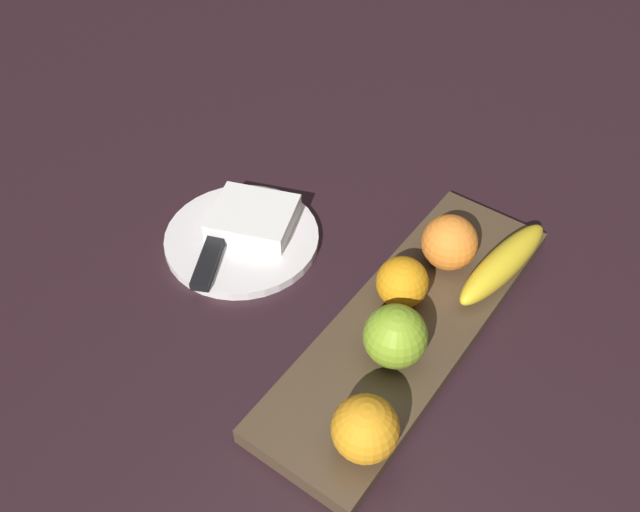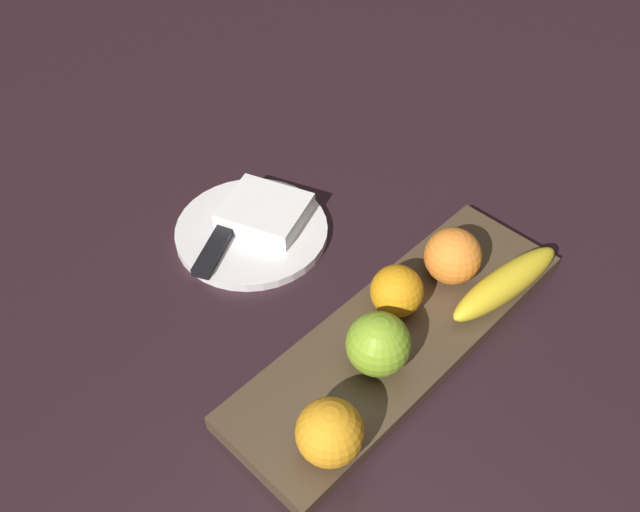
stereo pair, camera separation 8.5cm
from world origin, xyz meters
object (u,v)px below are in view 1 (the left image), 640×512
at_px(fruit_tray, 408,326).
at_px(orange_center, 402,282).
at_px(apple, 395,336).
at_px(dinner_plate, 242,239).
at_px(folded_napkin, 253,217).
at_px(orange_near_apple, 449,242).
at_px(banana, 503,263).
at_px(knife, 211,255).
at_px(orange_near_banana, 365,429).

relative_size(fruit_tray, orange_center, 7.41).
xyz_separation_m(apple, dinner_plate, (0.06, 0.28, -0.05)).
bearing_deg(apple, folded_napkin, 73.54).
relative_size(apple, folded_napkin, 0.66).
bearing_deg(folded_napkin, orange_near_apple, -71.62).
bearing_deg(orange_near_apple, apple, -172.29).
bearing_deg(folded_napkin, banana, -71.65).
height_order(dinner_plate, folded_napkin, folded_napkin).
distance_m(fruit_tray, knife, 0.28).
distance_m(orange_center, dinner_plate, 0.24).
distance_m(fruit_tray, orange_center, 0.06).
distance_m(dinner_plate, folded_napkin, 0.03).
bearing_deg(orange_near_apple, folded_napkin, 108.38).
bearing_deg(orange_near_banana, orange_center, 20.91).
xyz_separation_m(orange_center, knife, (-0.08, 0.24, -0.04)).
xyz_separation_m(banana, knife, (-0.19, 0.32, -0.03)).
distance_m(fruit_tray, apple, 0.07).
xyz_separation_m(banana, orange_near_banana, (-0.30, 0.01, 0.01)).
height_order(orange_near_banana, dinner_plate, orange_near_banana).
xyz_separation_m(fruit_tray, apple, (-0.06, -0.01, 0.05)).
relative_size(dinner_plate, folded_napkin, 1.92).
relative_size(apple, dinner_plate, 0.35).
relative_size(orange_center, folded_napkin, 0.58).
bearing_deg(dinner_plate, orange_near_banana, -118.55).
bearing_deg(banana, fruit_tray, 164.72).
relative_size(apple, orange_near_apple, 1.02).
xyz_separation_m(orange_near_apple, orange_near_banana, (-0.28, -0.06, -0.00)).
xyz_separation_m(orange_center, dinner_plate, (-0.02, 0.24, -0.05)).
bearing_deg(banana, dinner_plate, 119.68).
bearing_deg(orange_near_banana, dinner_plate, 61.45).
bearing_deg(apple, dinner_plate, 78.69).
bearing_deg(orange_near_apple, dinner_plate, 113.57).
relative_size(apple, orange_center, 1.14).
height_order(banana, orange_center, orange_center).
bearing_deg(orange_near_apple, orange_near_banana, -168.25).
bearing_deg(banana, knife, 127.17).
height_order(orange_center, folded_napkin, orange_center).
xyz_separation_m(fruit_tray, orange_near_apple, (0.11, 0.01, 0.05)).
bearing_deg(banana, folded_napkin, 115.53).
height_order(orange_center, knife, orange_center).
xyz_separation_m(folded_napkin, knife, (-0.08, 0.01, -0.01)).
bearing_deg(fruit_tray, knife, 101.50).
xyz_separation_m(fruit_tray, orange_center, (0.02, 0.03, 0.04)).
relative_size(apple, banana, 0.41).
bearing_deg(dinner_plate, orange_center, -84.93).
height_order(fruit_tray, apple, apple).
bearing_deg(orange_near_banana, orange_near_apple, 11.75).
relative_size(orange_near_apple, dinner_plate, 0.34).
bearing_deg(orange_center, orange_near_banana, -159.09).
bearing_deg(fruit_tray, dinner_plate, 90.00).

